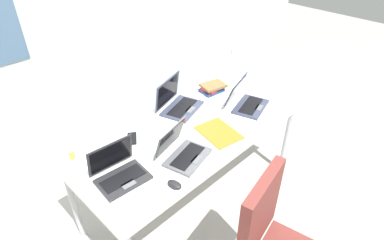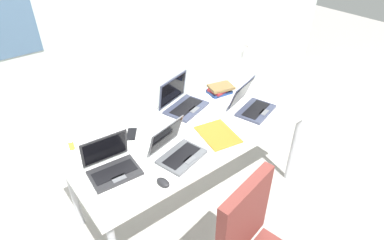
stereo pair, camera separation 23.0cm
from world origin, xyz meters
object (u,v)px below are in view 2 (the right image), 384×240
at_px(pill_bottle, 71,144).
at_px(paper_folder_near_lamp, 218,134).
at_px(laptop_by_keyboard, 177,150).
at_px(laptop_back_right, 112,165).
at_px(laptop_far_corner, 182,102).
at_px(laptop_front_right, 251,105).
at_px(cell_phone, 132,134).
at_px(book_stack, 220,89).
at_px(computer_mouse, 163,182).
at_px(desk_lamp, 244,62).

relative_size(pill_bottle, paper_folder_near_lamp, 0.25).
bearing_deg(laptop_by_keyboard, laptop_back_right, 161.92).
distance_m(laptop_far_corner, pill_bottle, 0.89).
xyz_separation_m(laptop_front_right, cell_phone, (-0.90, 0.30, -0.04)).
relative_size(laptop_far_corner, cell_phone, 2.90).
distance_m(laptop_by_keyboard, paper_folder_near_lamp, 0.36).
bearing_deg(paper_folder_near_lamp, laptop_far_corner, 87.61).
bearing_deg(book_stack, computer_mouse, -149.14).
distance_m(laptop_front_right, paper_folder_near_lamp, 0.43).
bearing_deg(book_stack, laptop_far_corner, 177.48).
xyz_separation_m(laptop_front_right, pill_bottle, (-1.29, 0.41, -0.00)).
bearing_deg(pill_bottle, cell_phone, -15.45).
relative_size(computer_mouse, cell_phone, 0.71).
relative_size(laptop_by_keyboard, book_stack, 1.53).
height_order(computer_mouse, cell_phone, computer_mouse).
distance_m(laptop_by_keyboard, computer_mouse, 0.27).
bearing_deg(computer_mouse, laptop_back_right, 113.54).
height_order(desk_lamp, paper_folder_near_lamp, desk_lamp).
xyz_separation_m(desk_lamp, laptop_far_corner, (-0.68, 0.00, -0.15)).
distance_m(laptop_back_right, pill_bottle, 0.38).
distance_m(laptop_by_keyboard, laptop_far_corner, 0.58).
height_order(cell_phone, pill_bottle, pill_bottle).
height_order(laptop_front_right, computer_mouse, laptop_front_right).
distance_m(laptop_by_keyboard, cell_phone, 0.40).
relative_size(desk_lamp, pill_bottle, 5.07).
distance_m(laptop_by_keyboard, book_stack, 0.88).
distance_m(laptop_front_right, book_stack, 0.35).
xyz_separation_m(pill_bottle, paper_folder_near_lamp, (0.87, -0.49, -0.04)).
distance_m(desk_lamp, cell_phone, 1.20).
relative_size(laptop_front_right, book_stack, 1.64).
bearing_deg(laptop_front_right, cell_phone, 161.55).
relative_size(laptop_by_keyboard, laptop_front_right, 0.93).
bearing_deg(cell_phone, laptop_back_right, -101.01).
bearing_deg(laptop_front_right, book_stack, 92.41).
bearing_deg(laptop_front_right, laptop_back_right, 177.60).
relative_size(laptop_front_right, cell_phone, 2.79).
height_order(laptop_far_corner, pill_bottle, laptop_far_corner).
relative_size(cell_phone, pill_bottle, 1.72).
xyz_separation_m(desk_lamp, paper_folder_near_lamp, (-0.70, -0.44, -0.19)).
relative_size(desk_lamp, laptop_front_right, 1.06).
distance_m(laptop_far_corner, computer_mouse, 0.84).
distance_m(laptop_front_right, pill_bottle, 1.35).
xyz_separation_m(cell_phone, pill_bottle, (-0.39, 0.11, 0.04)).
bearing_deg(laptop_far_corner, laptop_back_right, -157.81).
height_order(pill_bottle, paper_folder_near_lamp, pill_bottle).
xyz_separation_m(book_stack, paper_folder_near_lamp, (-0.41, -0.43, -0.03)).
bearing_deg(pill_bottle, paper_folder_near_lamp, -29.43).
xyz_separation_m(laptop_front_right, laptop_back_right, (-1.18, 0.05, -0.00)).
bearing_deg(laptop_by_keyboard, laptop_far_corner, 49.76).
bearing_deg(book_stack, desk_lamp, 3.23).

